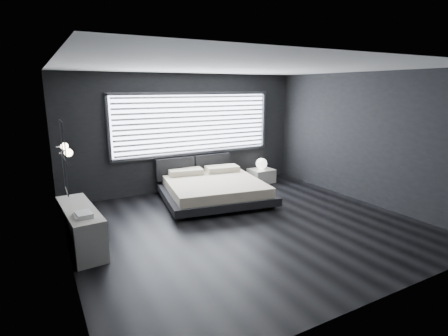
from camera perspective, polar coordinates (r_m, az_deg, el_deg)
room at (r=6.16m, az=3.82°, el=2.97°), size 6.04×6.00×2.80m
window at (r=8.59m, az=-4.82°, el=7.21°), size 4.14×0.09×1.52m
headboard at (r=8.68m, az=-4.91°, el=0.31°), size 1.96×0.16×0.52m
sconce_near at (r=5.24m, az=-24.09°, el=2.30°), size 0.18×0.11×0.11m
sconce_far at (r=5.83m, az=-24.63°, el=3.23°), size 0.18×0.11×0.11m
wall_art_upper at (r=4.61m, az=-24.82°, el=4.05°), size 0.01×0.48×0.48m
wall_art_lower at (r=4.94m, az=-24.53°, el=-0.96°), size 0.01×0.48×0.48m
bed at (r=7.84m, az=-1.69°, el=-3.30°), size 2.56×2.48×0.58m
nightstand at (r=9.35m, az=6.10°, el=-1.25°), size 0.63×0.53×0.36m
orb_lamp at (r=9.29m, az=6.13°, el=0.72°), size 0.29×0.29×0.29m
dresser at (r=6.02m, az=-22.35°, el=-8.92°), size 0.57×1.64×0.65m
book_stack at (r=5.49m, az=-22.00°, el=-7.07°), size 0.26×0.34×0.07m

